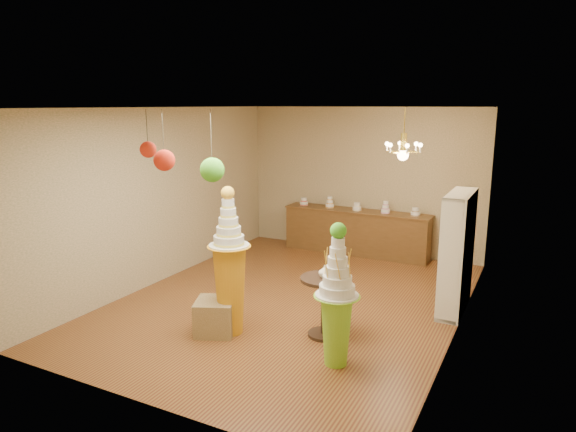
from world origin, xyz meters
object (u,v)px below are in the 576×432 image
at_px(pedestal_green, 337,310).
at_px(sideboard, 356,231).
at_px(round_table, 324,298).
at_px(pedestal_orange, 230,278).

height_order(pedestal_green, sideboard, pedestal_green).
xyz_separation_m(sideboard, round_table, (0.94, -3.90, 0.05)).
bearing_deg(sideboard, round_table, -76.45).
relative_size(sideboard, round_table, 3.68).
relative_size(pedestal_green, sideboard, 0.57).
relative_size(pedestal_orange, round_table, 2.44).
height_order(sideboard, round_table, sideboard).
distance_m(sideboard, round_table, 4.01).
bearing_deg(round_table, sideboard, 103.55).
xyz_separation_m(pedestal_orange, sideboard, (0.23, 4.37, -0.31)).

